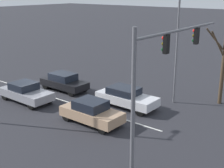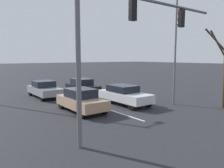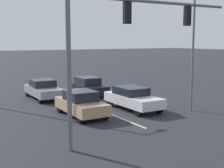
{
  "view_description": "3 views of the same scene",
  "coord_description": "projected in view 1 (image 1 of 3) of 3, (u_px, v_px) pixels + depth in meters",
  "views": [
    {
      "loc": [
        15.39,
        19.99,
        8.29
      ],
      "look_at": [
        -0.33,
        7.46,
        2.14
      ],
      "focal_mm": 50.0,
      "sensor_mm": 36.0,
      "label": 1
    },
    {
      "loc": [
        8.62,
        20.14,
        3.6
      ],
      "look_at": [
        -0.24,
        8.2,
        1.78
      ],
      "focal_mm": 35.0,
      "sensor_mm": 36.0,
      "label": 2
    },
    {
      "loc": [
        9.46,
        24.16,
        4.51
      ],
      "look_at": [
        -0.02,
        8.1,
        1.9
      ],
      "focal_mm": 50.0,
      "sensor_mm": 36.0,
      "label": 3
    }
  ],
  "objects": [
    {
      "name": "street_lamp_left_shoulder",
      "position": [
        176.0,
        38.0,
        22.16
      ],
      "size": [
        2.11,
        0.24,
        8.59
      ],
      "color": "slate",
      "rests_on": "ground_plane"
    },
    {
      "name": "car_gray_midlane_second",
      "position": [
        26.0,
        92.0,
        23.77
      ],
      "size": [
        1.92,
        4.44,
        1.48
      ],
      "color": "gray",
      "rests_on": "ground_plane"
    },
    {
      "name": "ground_plane",
      "position": [
        39.0,
        93.0,
        25.85
      ],
      "size": [
        240.0,
        240.0,
        0.0
      ],
      "primitive_type": "plane",
      "color": "#28282D"
    },
    {
      "name": "lane_stripe_left_divider",
      "position": [
        63.0,
        100.0,
        24.17
      ],
      "size": [
        0.12,
        17.63,
        0.01
      ],
      "primitive_type": "cube",
      "color": "silver",
      "rests_on": "ground_plane"
    },
    {
      "name": "bare_tree_near",
      "position": [
        224.0,
        60.0,
        22.51
      ],
      "size": [
        1.1,
        2.6,
        6.76
      ],
      "color": "#423323",
      "rests_on": "ground_plane"
    },
    {
      "name": "car_black_leftlane_second",
      "position": [
        64.0,
        82.0,
        26.4
      ],
      "size": [
        1.76,
        4.28,
        1.49
      ],
      "color": "black",
      "rests_on": "ground_plane"
    },
    {
      "name": "traffic_signal_gantry",
      "position": [
        163.0,
        62.0,
        15.3
      ],
      "size": [
        8.76,
        0.37,
        6.79
      ],
      "color": "slate",
      "rests_on": "ground_plane"
    },
    {
      "name": "car_silver_leftlane_front",
      "position": [
        126.0,
        97.0,
        22.63
      ],
      "size": [
        1.85,
        4.54,
        1.47
      ],
      "color": "silver",
      "rests_on": "ground_plane"
    },
    {
      "name": "car_tan_midlane_front",
      "position": [
        91.0,
        112.0,
        19.9
      ],
      "size": [
        1.82,
        4.15,
        1.53
      ],
      "color": "tan",
      "rests_on": "ground_plane"
    }
  ]
}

